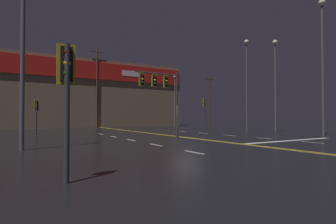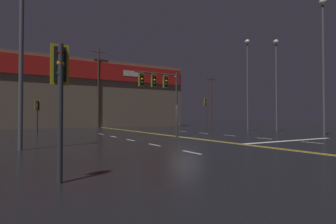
{
  "view_description": "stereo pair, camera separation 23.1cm",
  "coord_description": "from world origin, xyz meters",
  "px_view_note": "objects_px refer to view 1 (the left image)",
  "views": [
    {
      "loc": [
        -11.37,
        -16.58,
        1.55
      ],
      "look_at": [
        0.0,
        2.7,
        2.0
      ],
      "focal_mm": 28.0,
      "sensor_mm": 36.0,
      "label": 1
    },
    {
      "loc": [
        -11.18,
        -16.7,
        1.55
      ],
      "look_at": [
        0.0,
        2.7,
        2.0
      ],
      "focal_mm": 28.0,
      "sensor_mm": 36.0,
      "label": 2
    }
  ],
  "objects_px": {
    "traffic_signal_corner_southwest": "(66,80)",
    "streetlight_near_right": "(275,73)",
    "traffic_signal_corner_northwest": "(36,109)",
    "traffic_signal_corner_northeast": "(205,106)",
    "streetlight_near_left": "(322,51)",
    "streetlight_far_left": "(175,93)",
    "streetlight_far_right": "(247,73)",
    "traffic_signal_median": "(160,85)",
    "streetlight_median_approach": "(23,15)"
  },
  "relations": [
    {
      "from": "traffic_signal_corner_southwest",
      "to": "streetlight_near_right",
      "type": "height_order",
      "value": "streetlight_near_right"
    },
    {
      "from": "streetlight_near_left",
      "to": "traffic_signal_corner_northwest",
      "type": "bearing_deg",
      "value": 146.53
    },
    {
      "from": "traffic_signal_median",
      "to": "streetlight_far_right",
      "type": "xyz_separation_m",
      "value": [
        13.84,
        4.18,
        2.7
      ]
    },
    {
      "from": "traffic_signal_corner_northwest",
      "to": "streetlight_near_right",
      "type": "relative_size",
      "value": 0.31
    },
    {
      "from": "traffic_signal_corner_northeast",
      "to": "streetlight_near_left",
      "type": "relative_size",
      "value": 0.35
    },
    {
      "from": "traffic_signal_median",
      "to": "streetlight_near_right",
      "type": "distance_m",
      "value": 15.51
    },
    {
      "from": "streetlight_near_right",
      "to": "traffic_signal_median",
      "type": "bearing_deg",
      "value": -174.81
    },
    {
      "from": "traffic_signal_corner_northwest",
      "to": "streetlight_far_right",
      "type": "xyz_separation_m",
      "value": [
        21.59,
        -4.44,
        4.39
      ]
    },
    {
      "from": "traffic_signal_corner_southwest",
      "to": "streetlight_far_right",
      "type": "relative_size",
      "value": 0.31
    },
    {
      "from": "streetlight_near_left",
      "to": "streetlight_far_right",
      "type": "height_order",
      "value": "streetlight_near_left"
    },
    {
      "from": "traffic_signal_median",
      "to": "traffic_signal_corner_northeast",
      "type": "bearing_deg",
      "value": 38.33
    },
    {
      "from": "traffic_signal_corner_northwest",
      "to": "streetlight_far_left",
      "type": "relative_size",
      "value": 0.36
    },
    {
      "from": "traffic_signal_corner_southwest",
      "to": "streetlight_near_right",
      "type": "relative_size",
      "value": 0.33
    },
    {
      "from": "traffic_signal_corner_northwest",
      "to": "traffic_signal_corner_southwest",
      "type": "relative_size",
      "value": 0.93
    },
    {
      "from": "streetlight_far_left",
      "to": "streetlight_far_right",
      "type": "distance_m",
      "value": 14.99
    },
    {
      "from": "traffic_signal_median",
      "to": "traffic_signal_corner_northwest",
      "type": "bearing_deg",
      "value": 131.99
    },
    {
      "from": "traffic_signal_corner_northwest",
      "to": "streetlight_median_approach",
      "type": "xyz_separation_m",
      "value": [
        -1.39,
        -11.89,
        4.11
      ]
    },
    {
      "from": "streetlight_near_right",
      "to": "traffic_signal_corner_northeast",
      "type": "bearing_deg",
      "value": 114.15
    },
    {
      "from": "traffic_signal_median",
      "to": "traffic_signal_corner_northwest",
      "type": "relative_size",
      "value": 1.64
    },
    {
      "from": "traffic_signal_median",
      "to": "streetlight_median_approach",
      "type": "xyz_separation_m",
      "value": [
        -9.15,
        -3.27,
        2.42
      ]
    },
    {
      "from": "streetlight_far_right",
      "to": "streetlight_far_left",
      "type": "bearing_deg",
      "value": 91.9
    },
    {
      "from": "streetlight_far_left",
      "to": "streetlight_far_right",
      "type": "bearing_deg",
      "value": -88.1
    },
    {
      "from": "traffic_signal_corner_northwest",
      "to": "streetlight_far_left",
      "type": "distance_m",
      "value": 23.79
    },
    {
      "from": "traffic_signal_corner_southwest",
      "to": "streetlight_median_approach",
      "type": "distance_m",
      "value": 8.43
    },
    {
      "from": "streetlight_far_left",
      "to": "streetlight_far_right",
      "type": "relative_size",
      "value": 0.81
    },
    {
      "from": "streetlight_near_left",
      "to": "streetlight_median_approach",
      "type": "bearing_deg",
      "value": 175.43
    },
    {
      "from": "traffic_signal_corner_southwest",
      "to": "streetlight_near_left",
      "type": "xyz_separation_m",
      "value": [
        21.29,
        5.65,
        4.72
      ]
    },
    {
      "from": "traffic_signal_corner_southwest",
      "to": "streetlight_near_right",
      "type": "xyz_separation_m",
      "value": [
        23.66,
        12.07,
        3.94
      ]
    },
    {
      "from": "traffic_signal_corner_northwest",
      "to": "streetlight_near_left",
      "type": "bearing_deg",
      "value": -33.47
    },
    {
      "from": "traffic_signal_corner_northwest",
      "to": "traffic_signal_corner_southwest",
      "type": "bearing_deg",
      "value": -91.91
    },
    {
      "from": "traffic_signal_corner_northeast",
      "to": "traffic_signal_corner_northwest",
      "type": "distance_m",
      "value": 19.5
    },
    {
      "from": "streetlight_median_approach",
      "to": "traffic_signal_median",
      "type": "bearing_deg",
      "value": 19.66
    },
    {
      "from": "streetlight_near_right",
      "to": "traffic_signal_corner_southwest",
      "type": "bearing_deg",
      "value": -152.98
    },
    {
      "from": "traffic_signal_corner_northwest",
      "to": "streetlight_near_right",
      "type": "distance_m",
      "value": 24.47
    },
    {
      "from": "traffic_signal_corner_southwest",
      "to": "streetlight_near_left",
      "type": "distance_m",
      "value": 22.52
    },
    {
      "from": "streetlight_far_right",
      "to": "traffic_signal_corner_northeast",
      "type": "bearing_deg",
      "value": 112.56
    },
    {
      "from": "traffic_signal_median",
      "to": "streetlight_far_right",
      "type": "height_order",
      "value": "streetlight_far_right"
    },
    {
      "from": "streetlight_near_left",
      "to": "streetlight_near_right",
      "type": "height_order",
      "value": "streetlight_near_left"
    },
    {
      "from": "traffic_signal_corner_northwest",
      "to": "streetlight_near_left",
      "type": "relative_size",
      "value": 0.27
    },
    {
      "from": "traffic_signal_corner_northeast",
      "to": "streetlight_far_right",
      "type": "xyz_separation_m",
      "value": [
        2.12,
        -5.09,
        3.73
      ]
    },
    {
      "from": "traffic_signal_corner_northeast",
      "to": "traffic_signal_corner_southwest",
      "type": "bearing_deg",
      "value": -135.25
    },
    {
      "from": "traffic_signal_corner_northeast",
      "to": "traffic_signal_corner_northwest",
      "type": "bearing_deg",
      "value": -178.09
    },
    {
      "from": "streetlight_near_right",
      "to": "streetlight_far_left",
      "type": "height_order",
      "value": "streetlight_near_right"
    },
    {
      "from": "traffic_signal_corner_southwest",
      "to": "streetlight_near_left",
      "type": "relative_size",
      "value": 0.29
    },
    {
      "from": "streetlight_near_right",
      "to": "streetlight_median_approach",
      "type": "distance_m",
      "value": 24.85
    },
    {
      "from": "traffic_signal_corner_northeast",
      "to": "traffic_signal_corner_southwest",
      "type": "height_order",
      "value": "traffic_signal_corner_northeast"
    },
    {
      "from": "traffic_signal_median",
      "to": "streetlight_median_approach",
      "type": "bearing_deg",
      "value": -160.34
    },
    {
      "from": "streetlight_near_left",
      "to": "streetlight_near_right",
      "type": "xyz_separation_m",
      "value": [
        2.37,
        6.42,
        -0.78
      ]
    },
    {
      "from": "streetlight_near_left",
      "to": "streetlight_far_right",
      "type": "relative_size",
      "value": 1.09
    },
    {
      "from": "streetlight_near_left",
      "to": "streetlight_far_right",
      "type": "bearing_deg",
      "value": 84.12
    }
  ]
}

